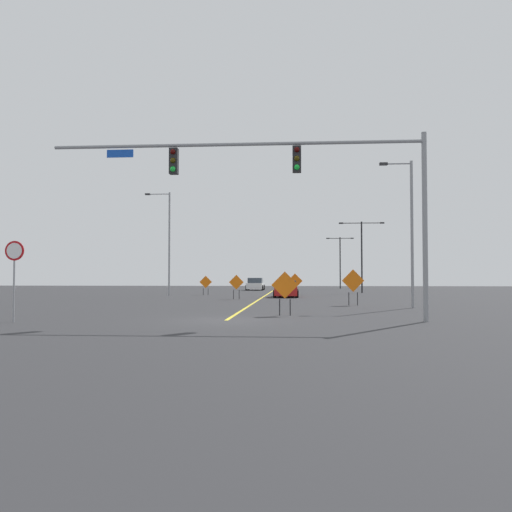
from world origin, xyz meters
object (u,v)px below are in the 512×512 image
street_lamp_near_left (168,239)px  construction_sign_left_shoulder (206,283)px  car_white_near (255,284)px  traffic_signal_assembly (295,176)px  street_lamp_far_right (410,227)px  construction_sign_median_near (236,284)px  car_red_distant (286,289)px  street_lamp_mid_right (340,257)px  construction_sign_left_lane (285,287)px  construction_sign_right_lane (295,282)px  street_lamp_near_right (362,249)px  construction_sign_right_shoulder (353,282)px  stop_sign (14,265)px

street_lamp_near_left → construction_sign_left_shoulder: (3.04, 2.28, -3.94)m
street_lamp_near_left → car_white_near: bearing=72.2°
traffic_signal_assembly → street_lamp_far_right: bearing=55.1°
construction_sign_median_near → car_red_distant: bearing=50.4°
street_lamp_mid_right → street_lamp_near_left: bearing=-121.2°
traffic_signal_assembly → construction_sign_left_lane: traffic_signal_assembly is taller
street_lamp_near_left → construction_sign_left_shoulder: street_lamp_near_left is taller
construction_sign_left_shoulder → car_red_distant: bearing=-28.8°
construction_sign_median_near → construction_sign_right_lane: (4.40, 9.81, 0.05)m
car_white_near → street_lamp_near_right: bearing=-39.7°
traffic_signal_assembly → street_lamp_near_left: 27.89m
street_lamp_near_left → construction_sign_right_shoulder: (14.76, -14.03, -3.67)m
construction_sign_median_near → construction_sign_right_shoulder: size_ratio=0.85×
traffic_signal_assembly → street_lamp_far_right: 11.10m
street_lamp_near_right → construction_sign_right_lane: size_ratio=3.73×
stop_sign → street_lamp_mid_right: street_lamp_mid_right is taller
stop_sign → street_lamp_mid_right: 58.08m
construction_sign_median_near → car_white_near: (-0.53, 25.80, -0.45)m
stop_sign → construction_sign_right_shoulder: 19.15m
construction_sign_right_lane → construction_sign_median_near: bearing=-114.1°
street_lamp_mid_right → construction_sign_right_shoulder: bearing=-93.6°
stop_sign → construction_sign_left_lane: (10.32, 4.19, -0.94)m
car_white_near → street_lamp_far_right: bearing=-72.5°
car_white_near → construction_sign_right_shoulder: bearing=-75.8°
street_lamp_mid_right → car_red_distant: (-6.92, -30.53, -3.66)m
construction_sign_right_shoulder → construction_sign_left_shoulder: 20.09m
construction_sign_right_shoulder → car_red_distant: (-4.27, 12.21, -0.73)m
traffic_signal_assembly → street_lamp_mid_right: 54.55m
street_lamp_near_right → construction_sign_left_shoulder: size_ratio=4.18×
car_white_near → car_red_distant: (4.20, -21.37, -0.07)m
construction_sign_right_lane → car_red_distant: size_ratio=0.45×
stop_sign → car_red_distant: size_ratio=0.71×
street_lamp_near_right → street_lamp_near_left: bearing=-151.8°
construction_sign_median_near → construction_sign_right_shoulder: bearing=-44.4°
street_lamp_near_right → stop_sign: bearing=-115.7°
construction_sign_left_shoulder → street_lamp_near_left: bearing=-143.0°
stop_sign → construction_sign_right_shoulder: (14.23, 12.79, -0.81)m
stop_sign → street_lamp_far_right: (17.11, 10.38, 2.32)m
car_red_distant → construction_sign_right_shoulder: bearing=-70.7°
street_lamp_far_right → street_lamp_mid_right: 45.15m
traffic_signal_assembly → construction_sign_left_shoulder: 29.34m
construction_sign_right_lane → stop_sign: bearing=-109.4°
stop_sign → construction_sign_left_lane: size_ratio=1.59×
construction_sign_left_shoulder → street_lamp_far_right: bearing=-52.0°
street_lamp_mid_right → street_lamp_near_left: (-17.42, -28.71, 0.74)m
construction_sign_right_lane → car_red_distant: bearing=-97.7°
construction_sign_right_lane → construction_sign_left_lane: 26.18m
construction_sign_left_shoulder → construction_sign_left_lane: bearing=-72.6°
construction_sign_median_near → construction_sign_left_lane: bearing=-76.2°
car_red_distant → construction_sign_right_lane: bearing=82.3°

